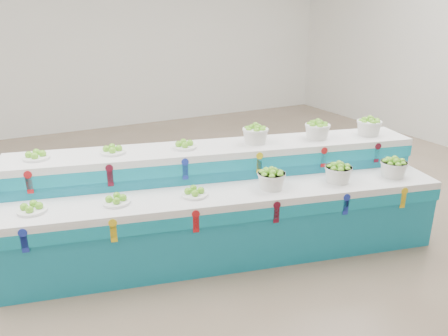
# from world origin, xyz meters

# --- Properties ---
(ground) EXTENTS (10.00, 10.00, 0.00)m
(ground) POSITION_xyz_m (0.00, 0.00, 0.00)
(ground) COLOR brown
(ground) RESTS_ON ground
(back_wall) EXTENTS (10.00, 0.00, 10.00)m
(back_wall) POSITION_xyz_m (0.00, 5.00, 2.00)
(back_wall) COLOR silver
(back_wall) RESTS_ON ground
(display_stand) EXTENTS (4.36, 2.03, 1.02)m
(display_stand) POSITION_xyz_m (-0.19, -0.46, 0.51)
(display_stand) COLOR teal
(display_stand) RESTS_ON ground
(plate_lower_left) EXTENTS (0.30, 0.30, 0.09)m
(plate_lower_left) POSITION_xyz_m (-1.94, -0.31, 0.77)
(plate_lower_left) COLOR white
(plate_lower_left) RESTS_ON display_stand
(plate_lower_mid) EXTENTS (0.30, 0.30, 0.09)m
(plate_lower_mid) POSITION_xyz_m (-1.27, -0.47, 0.77)
(plate_lower_mid) COLOR white
(plate_lower_mid) RESTS_ON display_stand
(plate_lower_right) EXTENTS (0.30, 0.30, 0.09)m
(plate_lower_right) POSITION_xyz_m (-0.58, -0.63, 0.77)
(plate_lower_right) COLOR white
(plate_lower_right) RESTS_ON display_stand
(basket_lower_left) EXTENTS (0.32, 0.32, 0.20)m
(basket_lower_left) POSITION_xyz_m (0.14, -0.80, 0.82)
(basket_lower_left) COLOR silver
(basket_lower_left) RESTS_ON display_stand
(basket_lower_mid) EXTENTS (0.32, 0.32, 0.20)m
(basket_lower_mid) POSITION_xyz_m (0.82, -0.96, 0.82)
(basket_lower_mid) COLOR silver
(basket_lower_mid) RESTS_ON display_stand
(basket_lower_right) EXTENTS (0.32, 0.32, 0.20)m
(basket_lower_right) POSITION_xyz_m (1.43, -1.11, 0.82)
(basket_lower_right) COLOR silver
(basket_lower_right) RESTS_ON display_stand
(plate_upper_left) EXTENTS (0.30, 0.30, 0.09)m
(plate_upper_left) POSITION_xyz_m (-1.82, 0.20, 1.07)
(plate_upper_left) COLOR white
(plate_upper_left) RESTS_ON display_stand
(plate_upper_mid) EXTENTS (0.30, 0.30, 0.09)m
(plate_upper_mid) POSITION_xyz_m (-1.15, 0.04, 1.07)
(plate_upper_mid) COLOR white
(plate_upper_mid) RESTS_ON display_stand
(plate_upper_right) EXTENTS (0.30, 0.30, 0.09)m
(plate_upper_right) POSITION_xyz_m (-0.46, -0.12, 1.07)
(plate_upper_right) COLOR white
(plate_upper_right) RESTS_ON display_stand
(basket_upper_left) EXTENTS (0.32, 0.32, 0.20)m
(basket_upper_left) POSITION_xyz_m (0.26, -0.29, 1.12)
(basket_upper_left) COLOR silver
(basket_upper_left) RESTS_ON display_stand
(basket_upper_mid) EXTENTS (0.32, 0.32, 0.20)m
(basket_upper_mid) POSITION_xyz_m (0.95, -0.46, 1.12)
(basket_upper_mid) COLOR silver
(basket_upper_mid) RESTS_ON display_stand
(basket_upper_right) EXTENTS (0.32, 0.32, 0.20)m
(basket_upper_right) POSITION_xyz_m (1.55, -0.60, 1.12)
(basket_upper_right) COLOR silver
(basket_upper_right) RESTS_ON display_stand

